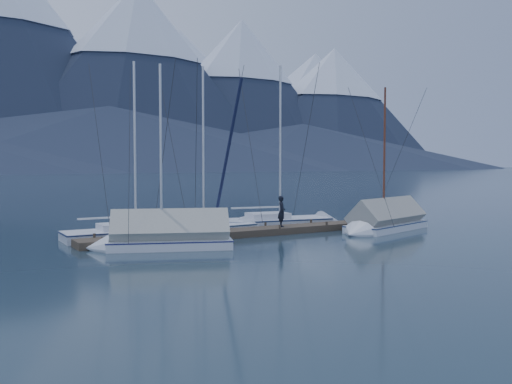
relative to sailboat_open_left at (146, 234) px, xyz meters
The scene contains 9 objects.
ground 6.56m from the sailboat_open_left, 38.31° to the right, with size 1000.00×1000.00×0.00m, color #14232E.
dock 5.55m from the sailboat_open_left, 21.87° to the right, with size 18.00×1.50×0.54m.
mooring_posts 5.09m from the sailboat_open_left, 23.97° to the right, with size 15.12×1.52×0.35m.
sailboat_open_left is the anchor object (origin of this frame).
sailboat_open_mid 3.56m from the sailboat_open_left, ahead, with size 7.28×3.08×9.49m.
sailboat_open_right 8.78m from the sailboat_open_left, ahead, with size 7.94×3.58×10.18m.
sailboat_covered_near 12.54m from the sailboat_open_left, 19.57° to the right, with size 6.91×3.80×8.59m.
sailboat_covered_far 3.96m from the sailboat_open_left, 101.06° to the right, with size 6.40×3.93×8.63m.
person 7.06m from the sailboat_open_left, 18.14° to the right, with size 0.59×0.39×1.62m, color black.
Camera 1 is at (-14.00, -21.72, 3.64)m, focal length 38.00 mm.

